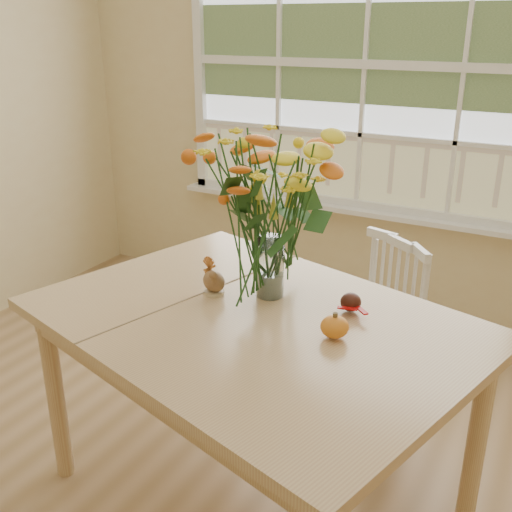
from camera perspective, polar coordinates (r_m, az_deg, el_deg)
The scene contains 8 objects.
wall_back at distance 3.69m, azimuth 10.32°, elevation 14.47°, with size 4.00×0.02×2.70m, color beige.
window at distance 3.64m, azimuth 10.31°, elevation 17.25°, with size 2.42×0.12×1.74m.
dining_table at distance 2.15m, azimuth -0.26°, elevation -7.93°, with size 1.75×1.45×0.81m.
windsor_chair at distance 2.81m, azimuth 11.58°, elevation -6.29°, with size 0.55×0.54×0.86m.
flower_vase at distance 2.14m, azimuth 1.42°, elevation 4.66°, with size 0.48×0.48×0.58m.
pumpkin at distance 1.97m, azimuth 7.49°, elevation -6.80°, with size 0.09×0.09×0.07m, color orange.
turkey_figurine at distance 2.26m, azimuth -4.03°, elevation -2.43°, with size 0.12×0.10×0.13m.
dark_gourd at distance 2.15m, azimuth 9.01°, elevation -4.44°, with size 0.13×0.10×0.07m.
Camera 1 is at (1.17, -1.22, 1.77)m, focal length 42.00 mm.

